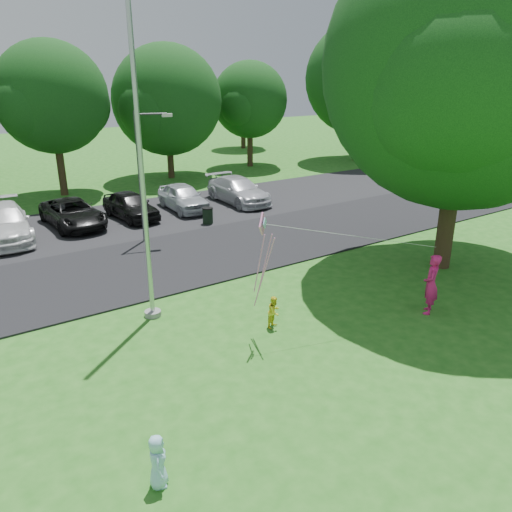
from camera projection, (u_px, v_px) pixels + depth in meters
ground at (354, 354)px, 13.07m from camera, size 120.00×120.00×0.00m
park_road at (195, 255)px, 20.06m from camera, size 60.00×6.00×0.06m
parking_strip at (135, 218)px, 25.12m from camera, size 42.00×7.00×0.06m
flagpole at (142, 180)px, 13.69m from camera, size 0.50×0.50×10.00m
street_lamp at (144, 166)px, 20.66m from camera, size 1.51×0.58×5.50m
trash_can at (208, 216)px, 24.05m from camera, size 0.53×0.53×0.84m
big_tree at (468, 72)px, 16.48m from camera, size 10.17×9.68×12.03m
tree_row at (100, 94)px, 30.78m from camera, size 64.35×11.94×10.88m
horizon_trees at (95, 107)px, 40.07m from camera, size 77.46×7.20×7.02m
parked_cars at (124, 206)px, 24.57m from camera, size 14.20×5.36×1.49m
woman at (431, 284)px, 15.02m from camera, size 0.82×0.77×1.88m
child_yellow at (274, 312)px, 14.32m from camera, size 0.57×0.52×0.95m
child_blue at (158, 461)px, 8.75m from camera, size 0.50×0.60×1.05m
kite at (266, 240)px, 13.01m from camera, size 5.31×1.91×2.71m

